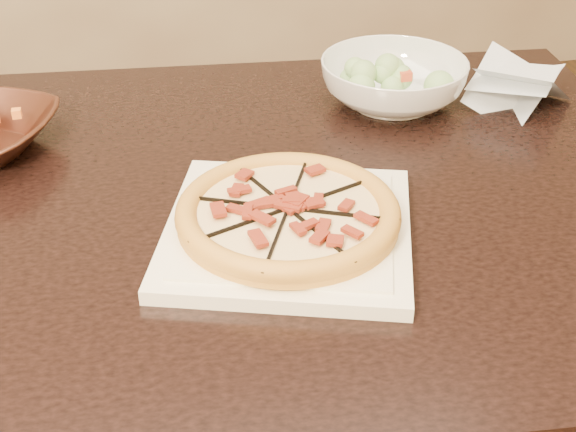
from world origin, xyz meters
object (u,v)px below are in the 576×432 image
Objects in this scene: plate at (288,230)px; dining_table at (180,261)px; pizza at (288,213)px; salad_bowl at (393,82)px.

dining_table is at bearing 133.21° from plate.
plate is (0.12, -0.13, 0.11)m from dining_table.
pizza reaches higher than dining_table.
salad_bowl is (0.37, 0.20, 0.14)m from dining_table.
plate is 0.41m from salad_bowl.
plate is 0.02m from pizza.
pizza is 0.41m from salad_bowl.
dining_table is 6.38× the size of salad_bowl.
plate reaches higher than dining_table.
pizza is (0.12, -0.13, 0.14)m from dining_table.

